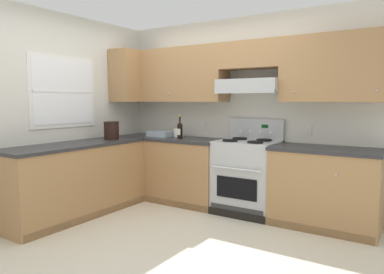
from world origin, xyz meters
TOP-DOWN VIEW (x-y plane):
  - ground_plane at (0.00, 0.00)m, footprint 7.04×7.04m
  - wall_back at (0.41, 1.53)m, footprint 4.68×0.57m
  - wall_left at (-1.59, 0.23)m, footprint 0.47×4.00m
  - counter_back_run at (0.20, 1.24)m, footprint 3.60×0.65m
  - counter_left_run at (-1.24, -0.00)m, footprint 0.63×1.91m
  - stove at (0.50, 1.25)m, footprint 0.76×0.62m
  - wine_bottle at (-0.48, 1.18)m, footprint 0.07×0.07m
  - bowl at (-0.88, 1.25)m, footprint 0.36×0.23m
  - bucket at (-1.21, 0.58)m, footprint 0.21×0.21m
  - paper_towel_roll at (-0.62, 1.34)m, footprint 0.14×0.14m

SIDE VIEW (x-z plane):
  - ground_plane at x=0.00m, z-range 0.00..0.00m
  - counter_back_run at x=0.20m, z-range 0.00..0.91m
  - counter_left_run at x=-1.24m, z-range 0.00..0.91m
  - stove at x=0.50m, z-range -0.12..1.08m
  - bowl at x=-0.88m, z-range 0.90..0.98m
  - paper_towel_roll at x=-0.62m, z-range 0.91..1.04m
  - bucket at x=-1.21m, z-range 0.92..1.16m
  - wine_bottle at x=-0.48m, z-range 0.87..1.20m
  - wall_left at x=-1.59m, z-range 0.07..2.62m
  - wall_back at x=0.41m, z-range 0.20..2.75m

